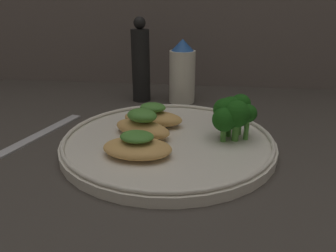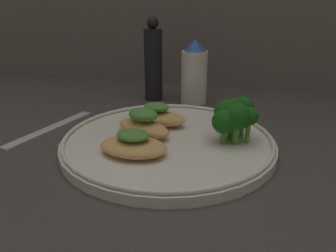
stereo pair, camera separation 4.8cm
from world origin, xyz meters
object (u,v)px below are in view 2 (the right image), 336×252
(broccoli_bunch, at_px, (234,115))
(sauce_bottle, at_px, (192,73))
(pepper_grinder, at_px, (153,63))
(plate, at_px, (168,141))

(broccoli_bunch, xyz_separation_m, sauce_bottle, (-0.10, 0.22, 0.01))
(pepper_grinder, bearing_deg, plate, -69.40)
(broccoli_bunch, bearing_deg, sauce_bottle, 113.61)
(plate, height_order, broccoli_bunch, broccoli_bunch)
(plate, xyz_separation_m, pepper_grinder, (-0.09, 0.24, 0.07))
(broccoli_bunch, height_order, pepper_grinder, pepper_grinder)
(sauce_bottle, bearing_deg, broccoli_bunch, -66.39)
(plate, relative_size, pepper_grinder, 1.80)
(sauce_bottle, distance_m, pepper_grinder, 0.09)
(broccoli_bunch, relative_size, sauce_bottle, 0.50)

